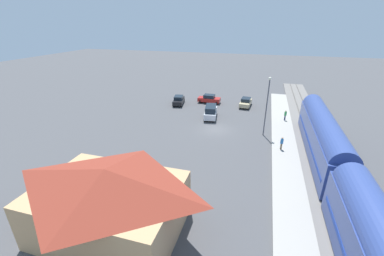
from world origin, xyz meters
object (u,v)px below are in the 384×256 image
at_px(pedestrian_waiting_far, 285,115).
at_px(sedan_red, 209,99).
at_px(pedestrian_on_platform, 282,142).
at_px(suv_silver, 211,112).
at_px(station_building, 109,199).
at_px(sedan_black, 179,100).
at_px(passenger_train, 345,182).
at_px(sedan_tan, 246,102).
at_px(light_pole_near_platform, 267,100).

xyz_separation_m(pedestrian_waiting_far, sedan_red, (14.39, -6.75, -0.40)).
bearing_deg(pedestrian_on_platform, pedestrian_waiting_far, -95.16).
xyz_separation_m(pedestrian_waiting_far, suv_silver, (12.26, 1.63, -0.13)).
relative_size(station_building, pedestrian_on_platform, 6.77).
distance_m(pedestrian_waiting_far, sedan_black, 20.50).
distance_m(passenger_train, suv_silver, 24.81).
relative_size(suv_silver, sedan_tan, 1.11).
bearing_deg(station_building, pedestrian_on_platform, -127.84).
bearing_deg(sedan_tan, light_pole_near_platform, 106.14).
xyz_separation_m(suv_silver, sedan_black, (7.83, -5.73, -0.27)).
xyz_separation_m(passenger_train, light_pole_near_platform, (6.80, -14.35, 2.47)).
height_order(sedan_black, light_pole_near_platform, light_pole_near_platform).
relative_size(pedestrian_waiting_far, sedan_red, 0.38).
bearing_deg(light_pole_near_platform, sedan_red, -49.70).
bearing_deg(suv_silver, sedan_black, -36.18).
height_order(station_building, suv_silver, station_building).
distance_m(passenger_train, light_pole_near_platform, 16.07).
height_order(passenger_train, suv_silver, passenger_train).
height_order(pedestrian_on_platform, sedan_red, pedestrian_on_platform).
bearing_deg(sedan_tan, suv_silver, 56.90).
bearing_deg(sedan_red, station_building, 89.86).
bearing_deg(light_pole_near_platform, sedan_black, -31.88).
bearing_deg(station_building, sedan_red, -90.14).
bearing_deg(suv_silver, station_building, 85.24).
relative_size(sedan_red, sedan_tan, 0.98).
bearing_deg(pedestrian_waiting_far, sedan_tan, -42.74).
xyz_separation_m(station_building, sedan_red, (-0.08, -35.03, -2.02)).
relative_size(pedestrian_waiting_far, sedan_tan, 0.37).
bearing_deg(pedestrian_on_platform, station_building, 52.16).
relative_size(station_building, pedestrian_waiting_far, 6.77).
distance_m(sedan_tan, sedan_black, 13.31).
xyz_separation_m(sedan_tan, sedan_black, (13.10, 2.36, 0.00)).
relative_size(passenger_train, pedestrian_on_platform, 23.68).
height_order(pedestrian_waiting_far, light_pole_near_platform, light_pole_near_platform).
height_order(pedestrian_on_platform, suv_silver, suv_silver).
distance_m(station_building, sedan_tan, 35.59).
bearing_deg(pedestrian_on_platform, sedan_red, -52.79).
relative_size(pedestrian_on_platform, sedan_red, 0.38).
bearing_deg(sedan_tan, station_building, 77.83).
relative_size(sedan_tan, sedan_black, 0.97).
relative_size(pedestrian_on_platform, light_pole_near_platform, 0.20).
distance_m(station_building, sedan_black, 32.92).
bearing_deg(passenger_train, sedan_tan, -68.85).
bearing_deg(sedan_tan, pedestrian_waiting_far, 137.26).
relative_size(suv_silver, sedan_black, 1.08).
bearing_deg(light_pole_near_platform, pedestrian_waiting_far, -117.27).
height_order(pedestrian_waiting_far, suv_silver, suv_silver).
relative_size(passenger_train, station_building, 3.50).
height_order(station_building, pedestrian_on_platform, station_building).
bearing_deg(station_building, sedan_tan, -102.17).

